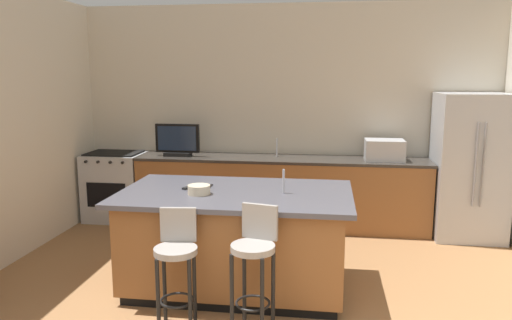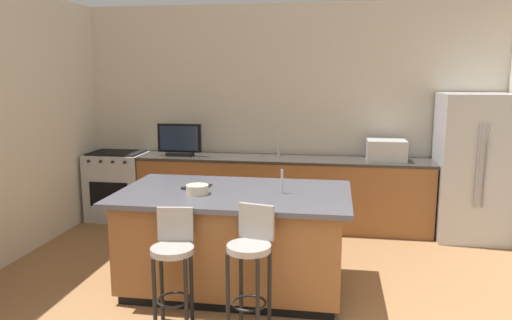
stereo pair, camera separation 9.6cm
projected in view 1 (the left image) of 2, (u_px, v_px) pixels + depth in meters
wall_back at (286, 115)px, 6.69m from camera, size 6.02×0.12×2.91m
counter_back at (281, 192)px, 6.49m from camera, size 3.79×0.62×0.92m
kitchen_island at (236, 239)px, 4.61m from camera, size 2.12×1.27×0.94m
refrigerator at (469, 166)px, 6.02m from camera, size 0.82×0.79×1.77m
range_oven at (116, 186)px, 6.81m from camera, size 0.77×0.63×0.94m
microwave at (384, 150)px, 6.21m from camera, size 0.48×0.36×0.26m
tv_monitor at (178, 141)px, 6.52m from camera, size 0.59×0.16×0.43m
sink_faucet_back at (277, 147)px, 6.50m from camera, size 0.02×0.02×0.24m
sink_faucet_island at (284, 181)px, 4.45m from camera, size 0.02×0.02×0.22m
bar_stool_left at (177, 259)px, 3.88m from camera, size 0.34×0.35×0.95m
bar_stool_right at (254, 258)px, 3.79m from camera, size 0.35×0.37×1.01m
fruit_bowl at (199, 190)px, 4.42m from camera, size 0.20×0.20×0.08m
cell_phone at (208, 186)px, 4.72m from camera, size 0.07×0.15×0.01m
tv_remote at (189, 187)px, 4.66m from camera, size 0.11×0.17×0.02m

